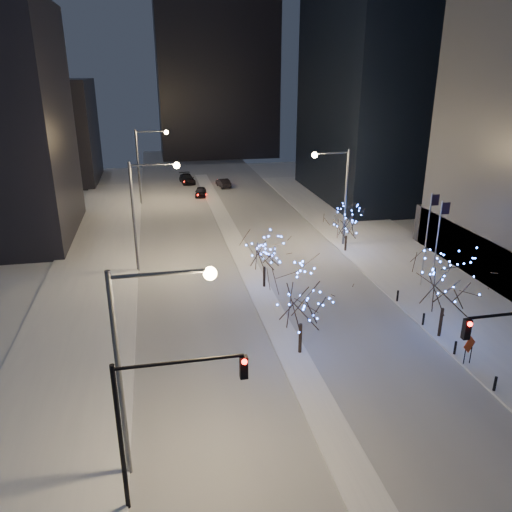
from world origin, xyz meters
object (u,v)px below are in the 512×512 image
object	(u,v)px
street_lamp_w_mid	(145,201)
holiday_tree_plaza_far	(347,222)
car_far	(187,179)
holiday_tree_plaza_near	(446,284)
car_mid	(223,183)
holiday_tree_median_far	(264,251)
car_near	(201,192)
holiday_tree_median_near	(302,298)
street_lamp_w_far	(145,156)
traffic_signal_west	(158,409)
street_lamp_w_near	(142,346)
construction_sign	(469,347)
street_lamp_east	(338,185)

from	to	relation	value
street_lamp_w_mid	holiday_tree_plaza_far	bearing A→B (deg)	3.02
car_far	holiday_tree_plaza_near	world-z (taller)	holiday_tree_plaza_near
car_mid	holiday_tree_median_far	bearing A→B (deg)	78.04
street_lamp_w_mid	car_near	size ratio (longest dim) A/B	2.60
holiday_tree_median_near	holiday_tree_plaza_near	xyz separation A→B (m)	(10.00, 0.13, 0.03)
street_lamp_w_far	traffic_signal_west	bearing A→B (deg)	-89.45
street_lamp_w_far	holiday_tree_median_near	world-z (taller)	street_lamp_w_far
street_lamp_w_near	car_far	world-z (taller)	street_lamp_w_near
street_lamp_w_mid	traffic_signal_west	bearing A→B (deg)	-88.94
street_lamp_w_near	street_lamp_w_far	world-z (taller)	same
street_lamp_w_near	construction_sign	world-z (taller)	street_lamp_w_near
traffic_signal_west	holiday_tree_plaza_far	size ratio (longest dim) A/B	1.48
street_lamp_w_near	car_near	size ratio (longest dim) A/B	2.60
holiday_tree_plaza_far	construction_sign	bearing A→B (deg)	-90.54
car_near	holiday_tree_plaza_near	world-z (taller)	holiday_tree_plaza_near
car_near	street_lamp_w_far	bearing A→B (deg)	-151.90
car_mid	holiday_tree_median_far	world-z (taller)	holiday_tree_median_far
street_lamp_w_near	traffic_signal_west	world-z (taller)	street_lamp_w_near
street_lamp_w_far	holiday_tree_plaza_far	xyz separation A→B (m)	(19.44, -23.98, -3.37)
traffic_signal_west	car_near	distance (m)	55.32
holiday_tree_median_far	holiday_tree_plaza_far	xyz separation A→B (m)	(10.00, 7.10, -0.17)
street_lamp_w_near	street_lamp_w_mid	world-z (taller)	same
holiday_tree_median_near	construction_sign	size ratio (longest dim) A/B	3.12
street_lamp_w_near	car_near	xyz separation A→B (m)	(7.44, 52.73, -5.84)
street_lamp_w_near	holiday_tree_plaza_far	distance (m)	32.66
street_lamp_w_near	holiday_tree_plaza_far	bearing A→B (deg)	53.24
street_lamp_w_far	car_far	bearing A→B (deg)	62.96
car_far	holiday_tree_median_far	size ratio (longest dim) A/B	1.05
car_mid	holiday_tree_median_far	size ratio (longest dim) A/B	0.86
street_lamp_w_mid	car_far	distance (m)	38.01
holiday_tree_plaza_near	construction_sign	distance (m)	4.46
car_far	construction_sign	world-z (taller)	construction_sign
car_mid	construction_sign	xyz separation A→B (m)	(7.73, -53.22, 0.64)
traffic_signal_west	street_lamp_w_near	bearing A→B (deg)	103.96
car_far	street_lamp_w_near	bearing A→B (deg)	-102.03
street_lamp_w_far	car_near	bearing A→B (deg)	20.16
street_lamp_east	holiday_tree_median_near	bearing A→B (deg)	-115.85
street_lamp_w_far	traffic_signal_west	size ratio (longest dim) A/B	1.43
street_lamp_w_far	holiday_tree_plaza_far	size ratio (longest dim) A/B	2.12
holiday_tree_median_far	street_lamp_w_far	bearing A→B (deg)	106.89
street_lamp_east	holiday_tree_plaza_near	size ratio (longest dim) A/B	1.65
street_lamp_w_mid	car_mid	size ratio (longest dim) A/B	2.43
street_lamp_w_near	car_far	size ratio (longest dim) A/B	1.99
street_lamp_w_mid	car_far	xyz separation A→B (m)	(6.16, 37.06, -5.77)
holiday_tree_median_near	traffic_signal_west	bearing A→B (deg)	-131.15
car_far	holiday_tree_median_far	world-z (taller)	holiday_tree_median_far
car_near	holiday_tree_plaza_far	size ratio (longest dim) A/B	0.82
car_far	construction_sign	bearing A→B (deg)	-83.50
traffic_signal_west	car_far	xyz separation A→B (m)	(5.66, 64.07, -4.03)
car_near	holiday_tree_median_far	size ratio (longest dim) A/B	0.80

